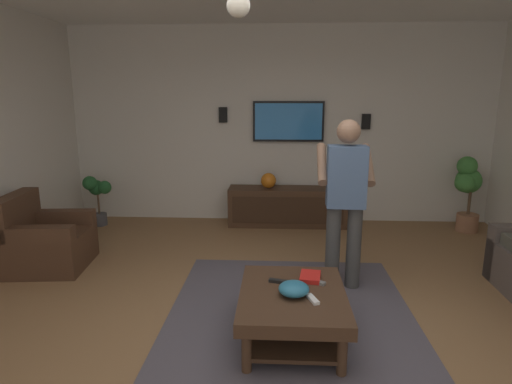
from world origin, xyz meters
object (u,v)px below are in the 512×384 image
tv (288,121)px  vase_round (268,181)px  bowl (294,289)px  wall_speaker_right (223,115)px  media_console (287,207)px  remote_grey (316,282)px  wall_speaker_left (366,122)px  remote_white (313,299)px  coffee_table (293,305)px  potted_plant_short (97,194)px  remote_black (278,281)px  potted_plant_tall (467,187)px  book (310,277)px  armchair (45,243)px  person_standing (345,195)px

tv → vase_round: tv is taller
bowl → wall_speaker_right: bearing=15.7°
media_console → vase_round: (-0.01, 0.28, 0.39)m
remote_grey → wall_speaker_left: wall_speaker_left is taller
vase_round → media_console: bearing=-88.0°
remote_white → media_console: bearing=-18.0°
remote_grey → coffee_table: bearing=-104.0°
media_console → wall_speaker_left: wall_speaker_left is taller
bowl → remote_grey: bearing=-40.1°
bowl → vase_round: vase_round is taller
potted_plant_short → remote_black: 3.78m
remote_grey → potted_plant_tall: bearing=84.8°
book → remote_white: bearing=-173.5°
media_console → tv: 1.24m
coffee_table → wall_speaker_left: 3.69m
armchair → potted_plant_tall: 5.40m
wall_speaker_right → remote_black: bearing=-165.3°
potted_plant_tall → wall_speaker_right: (0.39, 3.42, 0.96)m
tv → potted_plant_short: (-0.40, 2.75, -1.02)m
tv → remote_grey: size_ratio=6.85×
media_console → vase_round: bearing=-88.0°
coffee_table → potted_plant_tall: (2.91, -2.49, 0.33)m
wall_speaker_left → remote_white: bearing=163.8°
wall_speaker_left → bowl: bearing=161.4°
vase_round → remote_white: bearing=-172.8°
bowl → remote_white: size_ratio=1.52×
bowl → book: bowl is taller
media_console → remote_black: size_ratio=11.33×
armchair → remote_black: size_ratio=5.88×
bowl → person_standing: bearing=-26.2°
armchair → book: (-1.07, -2.81, 0.14)m
armchair → wall_speaker_right: 2.94m
media_console → remote_white: media_console is taller
person_standing → wall_speaker_left: 2.45m
media_console → potted_plant_tall: potted_plant_tall is taller
wall_speaker_left → tv: bearing=90.7°
potted_plant_tall → remote_black: potted_plant_tall is taller
tv → remote_black: tv is taller
coffee_table → remote_grey: 0.28m
potted_plant_tall → remote_white: bearing=142.4°
tv → remote_black: 3.31m
coffee_table → wall_speaker_right: 3.66m
coffee_table → tv: size_ratio=0.97×
remote_black → coffee_table: bearing=-41.1°
wall_speaker_left → media_console: bearing=102.8°
coffee_table → book: size_ratio=4.55×
bowl → remote_black: bowl is taller
bowl → remote_white: bowl is taller
coffee_table → remote_black: 0.23m
person_standing → book: bearing=155.6°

